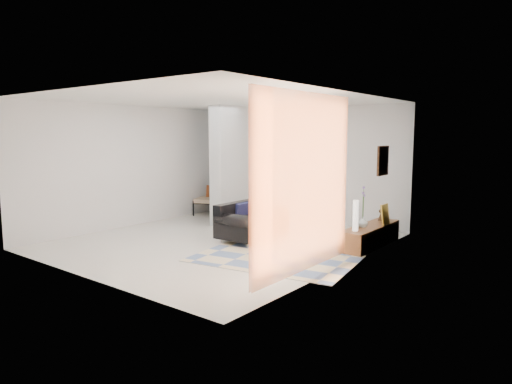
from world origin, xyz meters
The scene contains 17 objects.
floor centered at (0.00, 0.00, 0.00)m, with size 6.00×6.00×0.00m, color silver.
ceiling centered at (0.00, 0.00, 2.80)m, with size 6.00×6.00×0.00m, color white.
wall_back centered at (0.00, 3.00, 1.40)m, with size 6.00×6.00×0.00m, color silver.
wall_front centered at (0.00, -3.00, 1.40)m, with size 6.00×6.00×0.00m, color silver.
wall_left centered at (-2.75, 0.00, 1.40)m, with size 6.00×6.00×0.00m, color silver.
wall_right centered at (2.75, 0.00, 1.40)m, with size 6.00×6.00×0.00m, color silver.
partition_column centered at (-1.10, 1.60, 1.40)m, with size 0.35×1.20×2.80m, color #B6BBBE.
hallway_door centered at (-2.10, 2.96, 1.02)m, with size 0.85×0.06×2.04m, color silver.
curtain centered at (2.67, -1.15, 1.45)m, with size 2.55×2.55×0.00m, color orange.
wall_art centered at (2.72, 1.47, 1.65)m, with size 0.04×0.45×0.55m, color #331A0D.
media_console centered at (2.52, 1.48, 0.20)m, with size 0.45×1.80×0.80m.
loveseat centered at (0.35, 0.49, 0.36)m, with size 0.90×1.50×0.76m.
daybed centered at (-1.82, 2.46, 0.41)m, with size 2.16×1.58×0.77m.
area_rug centered at (1.60, -0.42, 0.01)m, with size 2.72×1.81×0.01m, color #C3B795.
cylinder_lamp centered at (2.50, 0.85, 0.68)m, with size 0.10×0.10×0.56m, color silver.
bronze_figurine centered at (2.47, 2.08, 0.52)m, with size 0.12×0.12×0.23m, color #312115, non-canonical shape.
vase centered at (2.47, 1.22, 0.50)m, with size 0.19×0.19×0.20m, color silver.
Camera 1 is at (6.06, -6.66, 2.13)m, focal length 32.00 mm.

